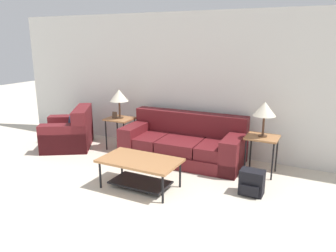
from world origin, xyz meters
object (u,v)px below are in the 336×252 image
(couch, at_px, (184,144))
(table_lamp_left, at_px, (119,96))
(table_lamp_right, at_px, (265,109))
(backpack, at_px, (252,183))
(coffee_table, at_px, (140,167))
(side_table_right, at_px, (262,141))
(armchair, at_px, (70,133))
(side_table_left, at_px, (120,122))

(couch, distance_m, table_lamp_left, 1.57)
(table_lamp_right, xyz_separation_m, backpack, (0.05, -0.81, -0.89))
(coffee_table, distance_m, table_lamp_right, 2.11)
(couch, xyz_separation_m, side_table_right, (1.37, -0.01, 0.26))
(armchair, distance_m, table_lamp_left, 1.30)
(side_table_right, height_order, backpack, side_table_right)
(armchair, bearing_deg, backpack, -6.82)
(coffee_table, bearing_deg, side_table_right, 42.39)
(couch, bearing_deg, table_lamp_left, -179.74)
(table_lamp_left, bearing_deg, armchair, -159.61)
(backpack, bearing_deg, side_table_left, 163.69)
(couch, bearing_deg, table_lamp_right, -0.26)
(table_lamp_right, height_order, backpack, table_lamp_right)
(table_lamp_left, bearing_deg, coffee_table, -46.34)
(couch, height_order, armchair, couch)
(couch, bearing_deg, armchair, -171.03)
(couch, xyz_separation_m, side_table_left, (-1.36, -0.01, 0.26))
(couch, distance_m, backpack, 1.64)
(couch, relative_size, armchair, 1.64)
(side_table_right, relative_size, table_lamp_left, 1.13)
(side_table_left, xyz_separation_m, backpack, (2.78, -0.81, -0.38))
(couch, relative_size, side_table_right, 3.46)
(armchair, relative_size, backpack, 3.70)
(coffee_table, height_order, side_table_left, side_table_left)
(couch, xyz_separation_m, armchair, (-2.34, -0.37, -0.00))
(side_table_left, bearing_deg, table_lamp_right, -0.00)
(side_table_right, bearing_deg, table_lamp_right, -90.00)
(coffee_table, height_order, table_lamp_right, table_lamp_right)
(coffee_table, bearing_deg, table_lamp_left, 133.66)
(table_lamp_left, height_order, backpack, table_lamp_left)
(side_table_right, bearing_deg, couch, 179.74)
(coffee_table, xyz_separation_m, backpack, (1.51, 0.52, -0.15))
(coffee_table, bearing_deg, table_lamp_right, 42.39)
(table_lamp_left, xyz_separation_m, backpack, (2.78, -0.81, -0.89))
(couch, distance_m, coffee_table, 1.34)
(couch, height_order, side_table_left, couch)
(table_lamp_left, bearing_deg, table_lamp_right, 0.00)
(couch, bearing_deg, side_table_left, -179.74)
(side_table_right, height_order, table_lamp_left, table_lamp_left)
(armchair, distance_m, backpack, 3.78)
(couch, distance_m, side_table_left, 1.39)
(couch, relative_size, side_table_left, 3.46)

